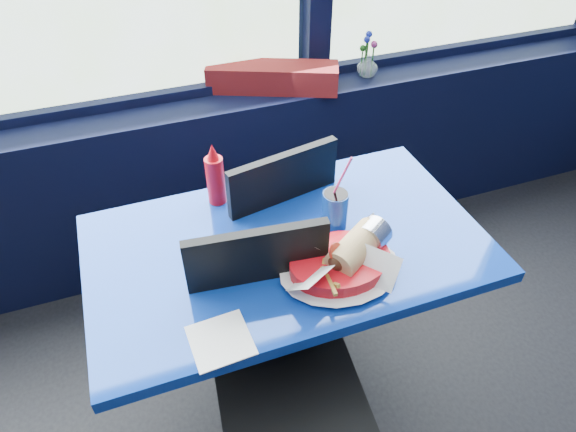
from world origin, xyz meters
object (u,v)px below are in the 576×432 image
Objects in this scene: chair_near_front at (277,354)px; flower_vase at (368,63)px; food_basket at (342,261)px; soda_cup at (335,209)px; near_table at (287,283)px; ketchup_bottle at (215,177)px; chair_near_back at (279,224)px; planter_box at (272,77)px.

flower_vase is (0.80, 1.08, 0.33)m from chair_near_front.
food_basket is 1.26× the size of soda_cup.
ketchup_bottle reaches higher than near_table.
chair_near_front is 0.58m from chair_near_back.
food_basket is at bearing -119.88° from flower_vase.
near_table is 0.42m from ketchup_bottle.
soda_cup is (-0.53, -0.83, -0.04)m from flower_vase.
soda_cup is (0.31, -0.25, -0.03)m from ketchup_bottle.
soda_cup is at bearing -122.33° from flower_vase.
planter_box is 2.49× the size of ketchup_bottle.
ketchup_bottle is at bearing 141.73° from soda_cup.
chair_near_back is 0.42m from soda_cup.
soda_cup is (0.08, -0.30, 0.28)m from chair_near_back.
planter_box is 1.63× the size of food_basket.
food_basket is at bearing 21.68° from chair_near_front.
ketchup_bottle is at bearing -100.50° from planter_box.
planter_box is at bearing 73.73° from food_basket.
chair_near_back reaches higher than near_table.
chair_near_front reaches higher than food_basket.
chair_near_back is at bearing 84.15° from food_basket.
planter_box is at bearing 84.20° from soda_cup.
soda_cup reaches higher than flower_vase.
chair_near_front is 4.64× the size of flower_vase.
soda_cup reaches higher than planter_box.
flower_vase reaches higher than ketchup_bottle.
ketchup_bottle is (-0.23, -0.05, 0.32)m from chair_near_back.
near_table is at bearing -83.02° from planter_box.
flower_vase is 0.89× the size of ketchup_bottle.
near_table is 0.30m from soda_cup.
chair_near_front is 1.39m from flower_vase.
ketchup_bottle is (-0.04, 0.50, 0.32)m from chair_near_front.
flower_vase reaches higher than chair_near_back.
chair_near_front is 0.59m from ketchup_bottle.
planter_box is at bearing -118.05° from chair_near_back.
planter_box is 1.05m from food_basket.
ketchup_bottle is (-0.25, 0.43, 0.06)m from food_basket.
planter_box is 2.78× the size of flower_vase.
planter_box is (0.17, 0.56, 0.32)m from chair_near_back.
chair_near_back is at bearing 76.26° from chair_near_front.
chair_near_back is 0.87m from flower_vase.
chair_near_back is 4.16× the size of ketchup_bottle.
soda_cup is at bearing 93.64° from chair_near_back.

